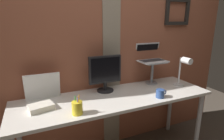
% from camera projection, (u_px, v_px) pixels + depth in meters
% --- Properties ---
extents(brick_wall_back, '(3.50, 0.16, 2.56)m').
position_uv_depth(brick_wall_back, '(97.00, 42.00, 2.01)').
color(brick_wall_back, '#9E563D').
rests_on(brick_wall_back, ground_plane).
extents(desk, '(1.99, 0.60, 0.77)m').
position_uv_depth(desk, '(116.00, 104.00, 1.88)').
color(desk, silver).
rests_on(desk, ground_plane).
extents(monitor, '(0.36, 0.18, 0.39)m').
position_uv_depth(monitor, '(105.00, 72.00, 1.94)').
color(monitor, black).
rests_on(monitor, desk).
extents(laptop_stand, '(0.28, 0.22, 0.27)m').
position_uv_depth(laptop_stand, '(152.00, 69.00, 2.18)').
color(laptop_stand, gray).
rests_on(laptop_stand, desk).
extents(laptop, '(0.33, 0.26, 0.21)m').
position_uv_depth(laptop, '(150.00, 56.00, 2.20)').
color(laptop, white).
rests_on(laptop, laptop_stand).
extents(whiteboard_panel, '(0.32, 0.08, 0.27)m').
position_uv_depth(whiteboard_panel, '(43.00, 87.00, 1.75)').
color(whiteboard_panel, white).
rests_on(whiteboard_panel, desk).
extents(desk_lamp, '(0.12, 0.20, 0.35)m').
position_uv_depth(desk_lamp, '(183.00, 69.00, 2.06)').
color(desk_lamp, white).
rests_on(desk_lamp, desk).
extents(pen_cup, '(0.09, 0.09, 0.18)m').
position_uv_depth(pen_cup, '(77.00, 108.00, 1.49)').
color(pen_cup, yellow).
rests_on(pen_cup, desk).
extents(coffee_mug, '(0.12, 0.08, 0.08)m').
position_uv_depth(coffee_mug, '(160.00, 93.00, 1.82)').
color(coffee_mug, '#2D4C8C').
rests_on(coffee_mug, desk).
extents(paper_clutter_stack, '(0.23, 0.18, 0.05)m').
position_uv_depth(paper_clutter_stack, '(41.00, 107.00, 1.57)').
color(paper_clutter_stack, silver).
rests_on(paper_clutter_stack, desk).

